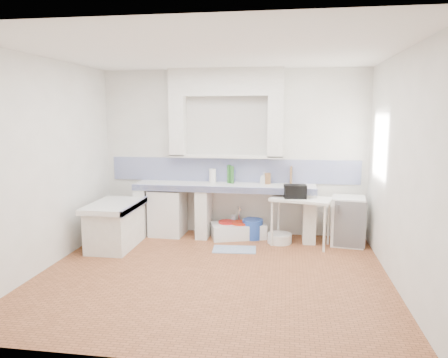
# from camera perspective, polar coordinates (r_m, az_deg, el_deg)

# --- Properties ---
(floor) EXTENTS (4.50, 4.50, 0.00)m
(floor) POSITION_cam_1_polar(r_m,az_deg,el_deg) (5.66, -1.54, -12.65)
(floor) COLOR #A15B36
(floor) RESTS_ON ground
(ceiling) EXTENTS (4.50, 4.50, 0.00)m
(ceiling) POSITION_cam_1_polar(r_m,az_deg,el_deg) (5.31, -1.68, 16.70)
(ceiling) COLOR white
(ceiling) RESTS_ON ground
(wall_back) EXTENTS (4.50, 0.00, 4.50)m
(wall_back) POSITION_cam_1_polar(r_m,az_deg,el_deg) (7.27, 1.18, 3.54)
(wall_back) COLOR white
(wall_back) RESTS_ON ground
(wall_front) EXTENTS (4.50, 0.00, 4.50)m
(wall_front) POSITION_cam_1_polar(r_m,az_deg,el_deg) (3.38, -7.59, -2.75)
(wall_front) COLOR white
(wall_front) RESTS_ON ground
(wall_left) EXTENTS (0.00, 4.50, 4.50)m
(wall_left) POSITION_cam_1_polar(r_m,az_deg,el_deg) (6.12, -22.84, 1.83)
(wall_left) COLOR white
(wall_left) RESTS_ON ground
(wall_right) EXTENTS (0.00, 4.50, 4.50)m
(wall_right) POSITION_cam_1_polar(r_m,az_deg,el_deg) (5.39, 22.66, 0.97)
(wall_right) COLOR white
(wall_right) RESTS_ON ground
(alcove_mass) EXTENTS (1.90, 0.25, 0.45)m
(alcove_mass) POSITION_cam_1_polar(r_m,az_deg,el_deg) (7.15, 0.26, 12.88)
(alcove_mass) COLOR white
(alcove_mass) RESTS_ON ground
(window_frame) EXTENTS (0.35, 0.86, 1.06)m
(window_frame) POSITION_cam_1_polar(r_m,az_deg,el_deg) (6.57, 21.74, 4.09)
(window_frame) COLOR #3A2012
(window_frame) RESTS_ON ground
(lace_valance) EXTENTS (0.01, 0.84, 0.24)m
(lace_valance) POSITION_cam_1_polar(r_m,az_deg,el_deg) (6.52, 20.68, 7.46)
(lace_valance) COLOR white
(lace_valance) RESTS_ON ground
(counter_slab) EXTENTS (3.00, 0.60, 0.08)m
(counter_slab) POSITION_cam_1_polar(r_m,az_deg,el_deg) (7.06, 0.04, -1.04)
(counter_slab) COLOR white
(counter_slab) RESTS_ON ground
(counter_lip) EXTENTS (3.00, 0.04, 0.10)m
(counter_lip) POSITION_cam_1_polar(r_m,az_deg,el_deg) (6.79, -0.31, -1.44)
(counter_lip) COLOR navy
(counter_lip) RESTS_ON ground
(counter_pier_left) EXTENTS (0.20, 0.55, 0.82)m
(counter_pier_left) POSITION_cam_1_polar(r_m,az_deg,el_deg) (7.49, -10.64, -4.14)
(counter_pier_left) COLOR white
(counter_pier_left) RESTS_ON ground
(counter_pier_mid) EXTENTS (0.20, 0.55, 0.82)m
(counter_pier_mid) POSITION_cam_1_polar(r_m,az_deg,el_deg) (7.21, -2.72, -4.49)
(counter_pier_mid) COLOR white
(counter_pier_mid) RESTS_ON ground
(counter_pier_right) EXTENTS (0.20, 0.55, 0.82)m
(counter_pier_right) POSITION_cam_1_polar(r_m,az_deg,el_deg) (7.09, 11.34, -4.89)
(counter_pier_right) COLOR white
(counter_pier_right) RESTS_ON ground
(peninsula_top) EXTENTS (0.70, 1.10, 0.08)m
(peninsula_top) POSITION_cam_1_polar(r_m,az_deg,el_deg) (6.78, -14.52, -3.48)
(peninsula_top) COLOR white
(peninsula_top) RESTS_ON ground
(peninsula_base) EXTENTS (0.60, 1.00, 0.62)m
(peninsula_base) POSITION_cam_1_polar(r_m,az_deg,el_deg) (6.86, -14.41, -6.33)
(peninsula_base) COLOR white
(peninsula_base) RESTS_ON ground
(peninsula_lip) EXTENTS (0.04, 1.10, 0.10)m
(peninsula_lip) POSITION_cam_1_polar(r_m,az_deg,el_deg) (6.66, -11.90, -3.60)
(peninsula_lip) COLOR navy
(peninsula_lip) RESTS_ON ground
(backsplash) EXTENTS (4.27, 0.03, 0.40)m
(backsplash) POSITION_cam_1_polar(r_m,az_deg,el_deg) (7.29, 1.15, 1.18)
(backsplash) COLOR navy
(backsplash) RESTS_ON ground
(stove) EXTENTS (0.58, 0.56, 0.79)m
(stove) POSITION_cam_1_polar(r_m,az_deg,el_deg) (7.36, -7.54, -4.42)
(stove) COLOR white
(stove) RESTS_ON ground
(sink) EXTENTS (0.99, 0.73, 0.21)m
(sink) POSITION_cam_1_polar(r_m,az_deg,el_deg) (7.20, 1.88, -7.01)
(sink) COLOR white
(sink) RESTS_ON ground
(side_table) EXTENTS (1.01, 0.71, 0.04)m
(side_table) POSITION_cam_1_polar(r_m,az_deg,el_deg) (6.82, 10.22, -5.65)
(side_table) COLOR white
(side_table) RESTS_ON ground
(fridge) EXTENTS (0.56, 0.56, 0.77)m
(fridge) POSITION_cam_1_polar(r_m,az_deg,el_deg) (7.03, 16.26, -5.41)
(fridge) COLOR white
(fridge) RESTS_ON ground
(bucket_red) EXTENTS (0.34, 0.34, 0.27)m
(bucket_red) POSITION_cam_1_polar(r_m,az_deg,el_deg) (7.21, 0.41, -6.73)
(bucket_red) COLOR red
(bucket_red) RESTS_ON ground
(bucket_orange) EXTENTS (0.36, 0.36, 0.28)m
(bucket_orange) POSITION_cam_1_polar(r_m,az_deg,el_deg) (7.15, 2.21, -6.85)
(bucket_orange) COLOR red
(bucket_orange) RESTS_ON ground
(bucket_blue) EXTENTS (0.45, 0.45, 0.32)m
(bucket_blue) POSITION_cam_1_polar(r_m,az_deg,el_deg) (7.15, 3.86, -6.69)
(bucket_blue) COLOR #254CB5
(bucket_blue) RESTS_ON ground
(basin_white) EXTENTS (0.41, 0.41, 0.15)m
(basin_white) POSITION_cam_1_polar(r_m,az_deg,el_deg) (6.97, 7.46, -7.88)
(basin_white) COLOR white
(basin_white) RESTS_ON ground
(water_bottle_a) EXTENTS (0.09, 0.09, 0.34)m
(water_bottle_a) POSITION_cam_1_polar(r_m,az_deg,el_deg) (7.34, 1.28, -6.17)
(water_bottle_a) COLOR silver
(water_bottle_a) RESTS_ON ground
(water_bottle_b) EXTENTS (0.10, 0.10, 0.32)m
(water_bottle_b) POSITION_cam_1_polar(r_m,az_deg,el_deg) (7.32, 3.39, -6.33)
(water_bottle_b) COLOR silver
(water_bottle_b) RESTS_ON ground
(black_bag) EXTENTS (0.36, 0.23, 0.21)m
(black_bag) POSITION_cam_1_polar(r_m,az_deg,el_deg) (6.68, 9.53, -1.66)
(black_bag) COLOR black
(black_bag) RESTS_ON side_table
(green_bottle_a) EXTENTS (0.09, 0.09, 0.31)m
(green_bottle_a) POSITION_cam_1_polar(r_m,az_deg,el_deg) (7.17, 0.68, 0.68)
(green_bottle_a) COLOR #2B6529
(green_bottle_a) RESTS_ON counter_slab
(green_bottle_b) EXTENTS (0.08, 0.08, 0.29)m
(green_bottle_b) POSITION_cam_1_polar(r_m,az_deg,el_deg) (7.13, 1.09, 0.57)
(green_bottle_b) COLOR #2B6529
(green_bottle_b) RESTS_ON counter_slab
(knife_block) EXTENTS (0.11, 0.09, 0.19)m
(knife_block) POSITION_cam_1_polar(r_m,az_deg,el_deg) (7.10, 5.86, 0.06)
(knife_block) COLOR brown
(knife_block) RESTS_ON counter_slab
(cutting_board) EXTENTS (0.04, 0.22, 0.30)m
(cutting_board) POSITION_cam_1_polar(r_m,az_deg,el_deg) (7.11, 8.98, 0.46)
(cutting_board) COLOR brown
(cutting_board) RESTS_ON counter_slab
(paper_towel) EXTENTS (0.15, 0.15, 0.23)m
(paper_towel) POSITION_cam_1_polar(r_m,az_deg,el_deg) (7.22, -1.54, 0.44)
(paper_towel) COLOR white
(paper_towel) RESTS_ON counter_slab
(soap_bottle) EXTENTS (0.11, 0.12, 0.19)m
(soap_bottle) POSITION_cam_1_polar(r_m,az_deg,el_deg) (7.13, 5.34, 0.13)
(soap_bottle) COLOR white
(soap_bottle) RESTS_ON counter_slab
(rug) EXTENTS (0.68, 0.42, 0.01)m
(rug) POSITION_cam_1_polar(r_m,az_deg,el_deg) (6.59, 1.41, -9.44)
(rug) COLOR #3F649A
(rug) RESTS_ON ground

